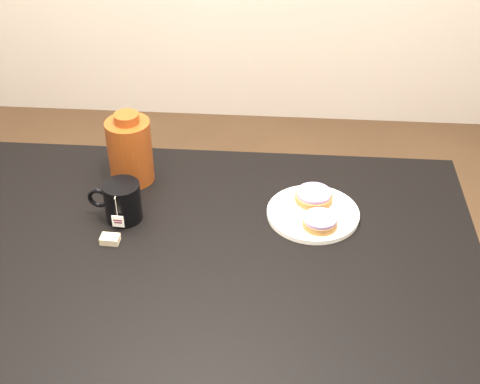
# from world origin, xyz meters

# --- Properties ---
(table) EXTENTS (1.40, 0.90, 0.75)m
(table) POSITION_xyz_m (0.00, 0.00, 0.67)
(table) COLOR black
(table) RESTS_ON ground_plane
(plate) EXTENTS (0.24, 0.24, 0.02)m
(plate) POSITION_xyz_m (0.30, 0.16, 0.76)
(plate) COLOR white
(plate) RESTS_ON table
(bagel_back) EXTENTS (0.14, 0.14, 0.03)m
(bagel_back) POSITION_xyz_m (0.30, 0.21, 0.78)
(bagel_back) COLOR brown
(bagel_back) RESTS_ON plate
(bagel_front) EXTENTS (0.12, 0.12, 0.03)m
(bagel_front) POSITION_xyz_m (0.31, 0.10, 0.78)
(bagel_front) COLOR brown
(bagel_front) RESTS_ON plate
(mug) EXTENTS (0.14, 0.10, 0.10)m
(mug) POSITION_xyz_m (-0.18, 0.11, 0.80)
(mug) COLOR black
(mug) RESTS_ON table
(teabag_pouch) EXTENTS (0.05, 0.03, 0.02)m
(teabag_pouch) POSITION_xyz_m (-0.20, 0.02, 0.76)
(teabag_pouch) COLOR #C6B793
(teabag_pouch) RESTS_ON table
(bagel_package) EXTENTS (0.15, 0.15, 0.20)m
(bagel_package) POSITION_xyz_m (-0.20, 0.29, 0.84)
(bagel_package) COLOR #57200B
(bagel_package) RESTS_ON table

